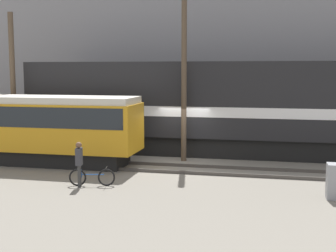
{
  "coord_description": "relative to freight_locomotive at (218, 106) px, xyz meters",
  "views": [
    {
      "loc": [
        4.23,
        -21.26,
        4.35
      ],
      "look_at": [
        -0.43,
        -0.65,
        1.8
      ],
      "focal_mm": 50.0,
      "sensor_mm": 36.0,
      "label": 1
    }
  ],
  "objects": [
    {
      "name": "ground_plane",
      "position": [
        -1.49,
        -2.55,
        -2.49
      ],
      "size": [
        120.0,
        120.0,
        0.0
      ],
      "primitive_type": "plane",
      "color": "slate"
    },
    {
      "name": "utility_pole_center",
      "position": [
        -10.35,
        -2.1,
        1.13
      ],
      "size": [
        0.27,
        0.27,
        7.24
      ],
      "color": "#4C3D2D",
      "rests_on": "ground"
    },
    {
      "name": "person",
      "position": [
        -4.24,
        -7.92,
        -1.46
      ],
      "size": [
        0.29,
        0.4,
        1.7
      ],
      "color": "#333333",
      "rests_on": "ground"
    },
    {
      "name": "utility_pole_right",
      "position": [
        -1.4,
        -2.1,
        1.49
      ],
      "size": [
        0.25,
        0.25,
        7.97
      ],
      "color": "#4C3D2D",
      "rests_on": "ground"
    },
    {
      "name": "building_backdrop",
      "position": [
        -1.49,
        7.04,
        3.29
      ],
      "size": [
        44.98,
        6.0,
        11.56
      ],
      "color": "gray",
      "rests_on": "ground"
    },
    {
      "name": "freight_locomotive",
      "position": [
        0.0,
        0.0,
        0.0
      ],
      "size": [
        19.84,
        3.04,
        5.35
      ],
      "color": "black",
      "rests_on": "ground"
    },
    {
      "name": "bicycle",
      "position": [
        -3.84,
        -7.68,
        -2.16
      ],
      "size": [
        1.71,
        0.56,
        0.72
      ],
      "color": "black",
      "rests_on": "ground"
    },
    {
      "name": "streetcar",
      "position": [
        -8.15,
        -4.19,
        -0.7
      ],
      "size": [
        10.03,
        2.54,
        3.14
      ],
      "color": "black",
      "rests_on": "ground"
    },
    {
      "name": "track_near",
      "position": [
        -1.49,
        -4.19,
        -2.42
      ],
      "size": [
        60.0,
        1.51,
        0.14
      ],
      "color": "#47423D",
      "rests_on": "ground"
    },
    {
      "name": "track_far",
      "position": [
        -1.49,
        0.0,
        -2.42
      ],
      "size": [
        60.0,
        1.51,
        0.14
      ],
      "color": "#47423D",
      "rests_on": "ground"
    }
  ]
}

